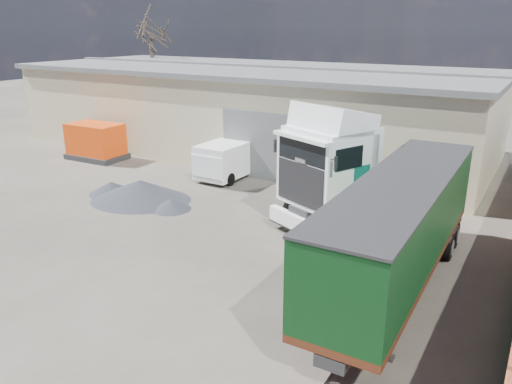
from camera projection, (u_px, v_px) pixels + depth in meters
The scene contains 8 objects.
ground at pixel (159, 255), 17.81m from camera, with size 120.00×120.00×0.00m, color #2A2722.
warehouse at pixel (251, 108), 32.89m from camera, with size 30.60×12.60×5.42m.
bare_tree at pixel (150, 24), 40.35m from camera, with size 4.00×4.00×9.60m.
tractor_unit at pixel (343, 174), 19.98m from camera, with size 5.50×7.93×5.08m.
box_trailer at pixel (401, 223), 14.88m from camera, with size 2.49×10.92×3.62m.
panel_van at pixel (231, 158), 26.89m from camera, with size 2.03×4.80×1.95m.
orange_skip at pixel (96, 144), 30.46m from camera, with size 3.56×2.31×2.17m.
gravel_heap at pixel (139, 191), 23.34m from camera, with size 6.59×6.25×0.99m.
Camera 1 is at (11.32, -12.06, 7.80)m, focal length 35.00 mm.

